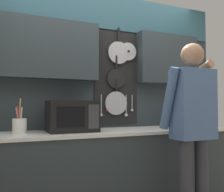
{
  "coord_description": "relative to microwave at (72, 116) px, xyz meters",
  "views": [
    {
      "loc": [
        -1.07,
        -2.43,
        1.15
      ],
      "look_at": [
        0.04,
        0.2,
        1.26
      ],
      "focal_mm": 40.0,
      "sensor_mm": 36.0,
      "label": 1
    }
  ],
  "objects": [
    {
      "name": "base_cabinet_counter",
      "position": [
        0.47,
        -0.03,
        -0.6
      ],
      "size": [
        2.51,
        0.64,
        0.89
      ],
      "color": "#2D383D",
      "rests_on": "ground_plane"
    },
    {
      "name": "microwave",
      "position": [
        0.0,
        0.0,
        0.0
      ],
      "size": [
        0.48,
        0.39,
        0.31
      ],
      "color": "black",
      "rests_on": "base_cabinet_counter"
    },
    {
      "name": "utensil_crock",
      "position": [
        -0.49,
        0.0,
        -0.08
      ],
      "size": [
        0.13,
        0.13,
        0.33
      ],
      "color": "white",
      "rests_on": "base_cabinet_counter"
    },
    {
      "name": "back_wall_unit",
      "position": [
        0.46,
        0.26,
        0.43
      ],
      "size": [
        3.08,
        0.2,
        2.49
      ],
      "color": "#2D383D",
      "rests_on": "ground_plane"
    },
    {
      "name": "knife_block",
      "position": [
        1.3,
        0.0,
        -0.06
      ],
      "size": [
        0.12,
        0.16,
        0.27
      ],
      "color": "brown",
      "rests_on": "base_cabinet_counter"
    },
    {
      "name": "person",
      "position": [
        0.97,
        -0.63,
        -0.01
      ],
      "size": [
        0.54,
        0.66,
        1.73
      ],
      "color": "#383842",
      "rests_on": "ground_plane"
    }
  ]
}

